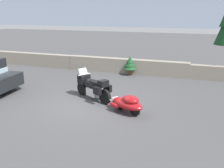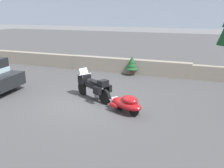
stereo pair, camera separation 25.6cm
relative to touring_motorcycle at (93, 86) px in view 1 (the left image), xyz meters
name	(u,v)px [view 1 (the left image)]	position (x,y,z in m)	size (l,w,h in m)	color
ground_plane	(87,104)	(-0.01, -0.67, -0.62)	(80.00, 80.00, 0.00)	#424244
stone_guard_wall	(119,66)	(-0.52, 5.40, -0.17)	(24.00, 0.55, 0.94)	gray
distant_ridgeline	(192,1)	(-0.01, 95.38, 7.38)	(240.00, 80.00, 16.00)	#99A8BF
touring_motorcycle	(93,86)	(0.00, 0.00, 0.00)	(2.11, 1.38, 1.33)	black
car_shaped_trailer	(127,103)	(1.93, -1.02, -0.21)	(2.11, 1.35, 0.76)	black
pine_sapling_near	(130,63)	(0.37, 4.95, 0.14)	(0.81, 0.81, 1.22)	brown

